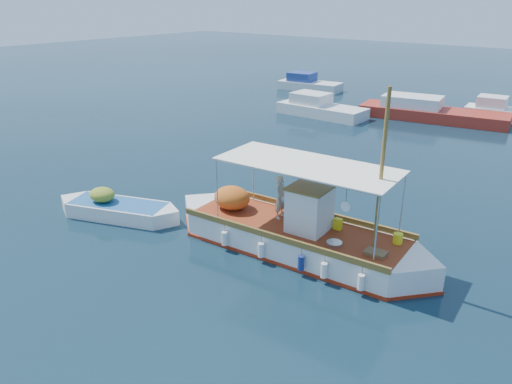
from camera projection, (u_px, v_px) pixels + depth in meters
The scene contains 7 objects.
ground at pixel (277, 247), 17.83m from camera, with size 160.00×160.00×0.00m, color black.
fishing_caique at pixel (294, 235), 17.52m from camera, with size 10.19×3.31×6.23m.
dinghy at pixel (117, 210), 20.21m from camera, with size 5.12×2.81×1.33m.
bg_boat_nw at pixel (319, 109), 36.95m from camera, with size 6.63×2.50×1.80m.
bg_boat_n at pixel (428, 113), 35.81m from camera, with size 10.45×4.38×1.80m.
bg_boat_far_w at pixel (308, 85), 46.76m from camera, with size 6.03×3.00×1.80m.
bg_boat_far_n at pixel (499, 112), 35.88m from camera, with size 5.02×2.47×1.80m.
Camera 1 is at (9.22, -12.89, 8.44)m, focal length 35.00 mm.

